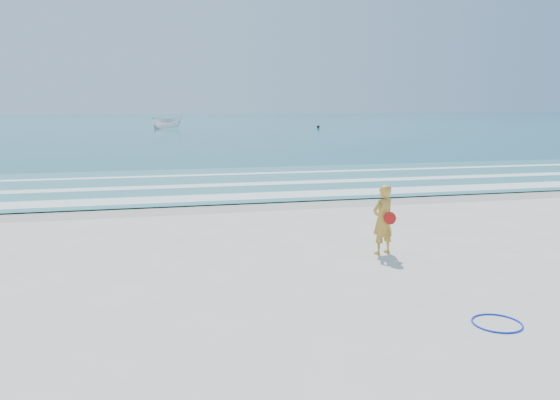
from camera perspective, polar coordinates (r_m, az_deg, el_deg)
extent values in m
plane|color=silver|center=(9.02, 3.92, -10.65)|extent=(400.00, 400.00, 0.00)
cube|color=#B2A893|center=(17.53, -4.86, -0.53)|extent=(400.00, 2.40, 0.00)
cube|color=#19727F|center=(113.13, -12.26, 8.06)|extent=(400.00, 190.00, 0.04)
cube|color=#59B7AD|center=(22.42, -6.78, 1.83)|extent=(400.00, 10.00, 0.01)
cube|color=white|center=(18.79, -5.46, 0.32)|extent=(400.00, 1.40, 0.01)
cube|color=white|center=(21.63, -6.54, 1.56)|extent=(400.00, 0.90, 0.01)
cube|color=white|center=(24.88, -7.46, 2.62)|extent=(400.00, 0.60, 0.01)
torus|color=#0C23E4|center=(8.77, 21.73, -11.87)|extent=(0.78, 0.78, 0.03)
imported|color=silver|center=(75.26, -11.73, 7.94)|extent=(4.68, 3.28, 1.69)
sphere|color=black|center=(75.97, 4.02, 7.65)|extent=(0.41, 0.41, 0.41)
imported|color=gold|center=(11.84, 10.70, -2.03)|extent=(0.64, 0.53, 1.50)
cylinder|color=red|center=(11.70, 11.42, -1.87)|extent=(0.27, 0.08, 0.27)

